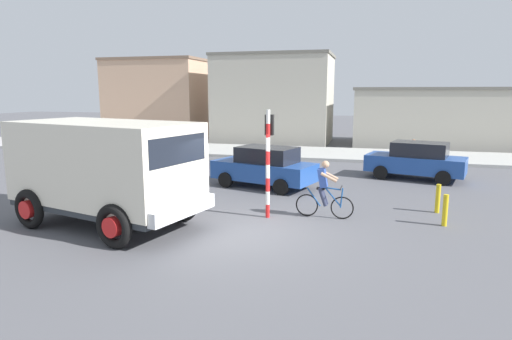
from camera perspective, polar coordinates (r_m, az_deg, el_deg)
ground_plane at (r=11.88m, az=-1.10°, el=-7.88°), size 120.00×120.00×0.00m
sidewalk_far at (r=26.23m, az=7.86°, el=2.21°), size 80.00×5.00×0.16m
truck_foreground at (r=12.62m, az=-19.18°, el=0.42°), size 5.85×3.77×2.90m
cyclist at (r=12.94m, az=9.00°, el=-2.53°), size 1.73×0.50×1.72m
traffic_light_pole at (r=12.67m, az=1.66°, el=2.85°), size 0.24×0.43×3.20m
car_red_near at (r=16.95m, az=1.15°, el=0.45°), size 4.32×2.79×1.60m
car_white_mid at (r=22.67m, az=-12.11°, el=2.70°), size 4.31×2.73×1.60m
car_far_side at (r=19.77m, az=20.38°, el=1.22°), size 4.31×2.69×1.60m
pedestrian_near_kerb at (r=20.76m, az=19.96°, el=1.72°), size 0.34×0.22×1.62m
bollard_near at (r=13.19m, az=23.67°, el=-4.89°), size 0.14×0.14×0.90m
bollard_far at (r=14.53m, az=22.85°, el=-3.49°), size 0.14×0.14×0.90m
building_corner_left at (r=37.66m, az=-11.97°, el=9.21°), size 7.76×7.33×6.34m
building_mid_block at (r=32.71m, az=2.41°, el=9.38°), size 8.49×5.75×6.43m
building_corner_right at (r=32.75m, az=22.19°, el=6.53°), size 10.66×6.67×4.01m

